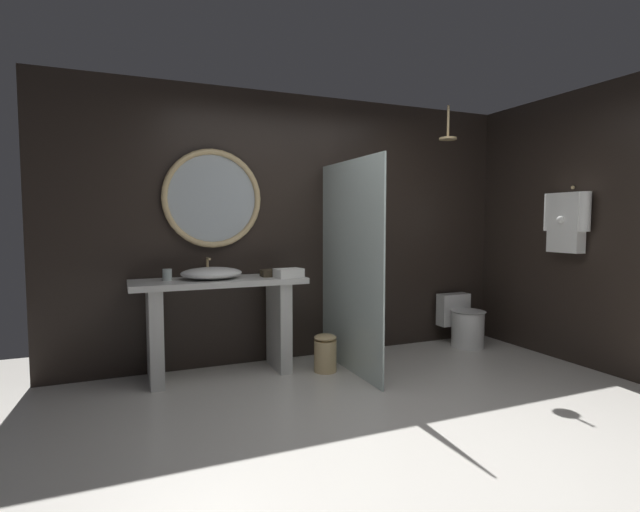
# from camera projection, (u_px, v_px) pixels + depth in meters

# --- Properties ---
(ground_plane) EXTENTS (5.76, 5.76, 0.00)m
(ground_plane) POSITION_uv_depth(u_px,v_px,m) (404.00, 428.00, 3.17)
(ground_plane) COLOR silver
(back_wall_panel) EXTENTS (4.80, 0.10, 2.60)m
(back_wall_panel) POSITION_uv_depth(u_px,v_px,m) (301.00, 228.00, 4.82)
(back_wall_panel) COLOR black
(back_wall_panel) RESTS_ON ground_plane
(side_wall_right) EXTENTS (0.10, 2.47, 2.60)m
(side_wall_right) POSITION_uv_depth(u_px,v_px,m) (567.00, 228.00, 4.69)
(side_wall_right) COLOR black
(side_wall_right) RESTS_ON ground_plane
(vanity_counter) EXTENTS (1.49, 0.53, 0.86)m
(vanity_counter) POSITION_uv_depth(u_px,v_px,m) (220.00, 314.00, 4.22)
(vanity_counter) COLOR silver
(vanity_counter) RESTS_ON ground_plane
(vessel_sink) EXTENTS (0.53, 0.43, 0.18)m
(vessel_sink) POSITION_uv_depth(u_px,v_px,m) (211.00, 273.00, 4.17)
(vessel_sink) COLOR white
(vessel_sink) RESTS_ON vanity_counter
(tumbler_cup) EXTENTS (0.08, 0.08, 0.10)m
(tumbler_cup) POSITION_uv_depth(u_px,v_px,m) (167.00, 275.00, 4.08)
(tumbler_cup) COLOR silver
(tumbler_cup) RESTS_ON vanity_counter
(tissue_box) EXTENTS (0.15, 0.14, 0.06)m
(tissue_box) POSITION_uv_depth(u_px,v_px,m) (270.00, 273.00, 4.36)
(tissue_box) COLOR #3D3323
(tissue_box) RESTS_ON vanity_counter
(round_wall_mirror) EXTENTS (0.90, 0.06, 0.90)m
(round_wall_mirror) POSITION_uv_depth(u_px,v_px,m) (213.00, 199.00, 4.37)
(round_wall_mirror) COLOR #D6B77F
(shower_glass_panel) EXTENTS (0.02, 1.21, 1.91)m
(shower_glass_panel) POSITION_uv_depth(u_px,v_px,m) (350.00, 267.00, 4.33)
(shower_glass_panel) COLOR silver
(shower_glass_panel) RESTS_ON ground_plane
(rain_shower_head) EXTENTS (0.17, 0.17, 0.33)m
(rain_shower_head) POSITION_uv_depth(u_px,v_px,m) (448.00, 135.00, 4.73)
(rain_shower_head) COLOR #D6B77F
(hanging_bathrobe) EXTENTS (0.20, 0.49, 0.63)m
(hanging_bathrobe) POSITION_uv_depth(u_px,v_px,m) (566.00, 220.00, 4.53)
(hanging_bathrobe) COLOR #D6B77F
(toilet) EXTENTS (0.36, 0.52, 0.55)m
(toilet) POSITION_uv_depth(u_px,v_px,m) (464.00, 323.00, 5.27)
(toilet) COLOR white
(toilet) RESTS_ON ground_plane
(waste_bin) EXTENTS (0.21, 0.21, 0.34)m
(waste_bin) POSITION_uv_depth(u_px,v_px,m) (325.00, 352.00, 4.36)
(waste_bin) COLOR #D6B77F
(waste_bin) RESTS_ON ground_plane
(folded_hand_towel) EXTENTS (0.26, 0.20, 0.08)m
(folded_hand_towel) POSITION_uv_depth(u_px,v_px,m) (289.00, 273.00, 4.27)
(folded_hand_towel) COLOR white
(folded_hand_towel) RESTS_ON vanity_counter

